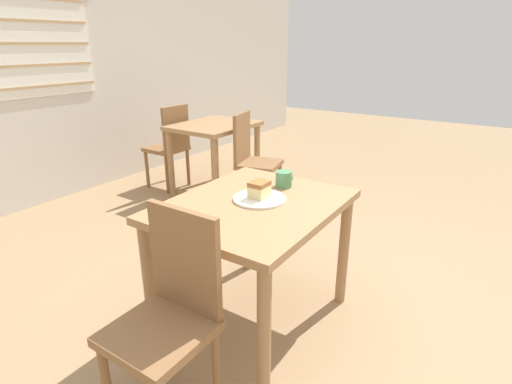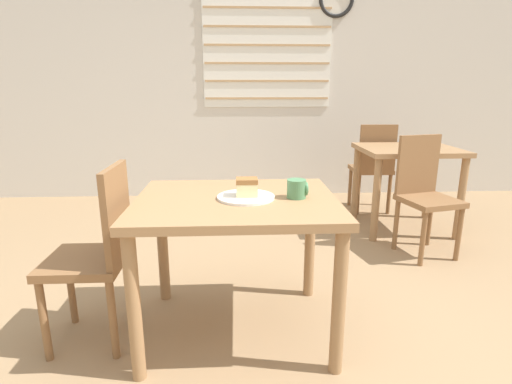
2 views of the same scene
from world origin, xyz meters
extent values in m
plane|color=#997A56|center=(0.00, 0.00, 0.00)|extent=(14.00, 14.00, 0.00)
cube|color=white|center=(0.26, 2.99, 1.65)|extent=(1.38, 0.01, 1.29)
cube|color=tan|center=(0.26, 2.98, 1.10)|extent=(1.35, 0.01, 0.02)
cube|color=tan|center=(0.26, 2.98, 1.29)|extent=(1.35, 0.01, 0.02)
cube|color=tan|center=(0.26, 2.98, 1.47)|extent=(1.35, 0.01, 0.02)
cube|color=tan|center=(0.26, 2.98, 1.65)|extent=(1.35, 0.01, 0.02)
cube|color=#9E754C|center=(-0.10, 0.32, 0.69)|extent=(0.96, 0.78, 0.04)
cylinder|color=#9E754C|center=(-0.53, -0.02, 0.34)|extent=(0.06, 0.06, 0.67)
cylinder|color=#9E754C|center=(0.33, -0.02, 0.34)|extent=(0.06, 0.06, 0.67)
cylinder|color=#9E754C|center=(-0.53, 0.66, 0.34)|extent=(0.06, 0.06, 0.67)
cylinder|color=#9E754C|center=(0.33, 0.66, 0.34)|extent=(0.06, 0.06, 0.67)
cube|color=#9E754C|center=(1.37, 1.77, 0.71)|extent=(0.80, 0.66, 0.04)
cylinder|color=#9E754C|center=(1.02, 1.50, 0.34)|extent=(0.06, 0.06, 0.69)
cylinder|color=#9E754C|center=(1.72, 1.50, 0.34)|extent=(0.06, 0.06, 0.69)
cylinder|color=#9E754C|center=(1.02, 2.05, 0.34)|extent=(0.06, 0.06, 0.69)
cylinder|color=#9E754C|center=(1.72, 2.05, 0.34)|extent=(0.06, 0.06, 0.69)
cube|color=brown|center=(-0.82, 0.28, 0.42)|extent=(0.37, 0.37, 0.04)
cylinder|color=brown|center=(-0.67, 0.43, 0.20)|extent=(0.04, 0.04, 0.40)
cylinder|color=brown|center=(-0.67, 0.12, 0.20)|extent=(0.04, 0.04, 0.40)
cube|color=brown|center=(-0.65, 0.28, 0.66)|extent=(0.03, 0.35, 0.44)
cube|color=brown|center=(1.31, 1.20, 0.42)|extent=(0.44, 0.44, 0.04)
cylinder|color=brown|center=(1.20, 1.02, 0.20)|extent=(0.04, 0.04, 0.40)
cylinder|color=brown|center=(1.50, 1.09, 0.20)|extent=(0.04, 0.04, 0.40)
cylinder|color=brown|center=(1.13, 1.32, 0.20)|extent=(0.04, 0.04, 0.40)
cylinder|color=brown|center=(1.42, 1.39, 0.20)|extent=(0.04, 0.04, 0.40)
cube|color=brown|center=(1.27, 1.37, 0.66)|extent=(0.35, 0.11, 0.44)
cube|color=brown|center=(1.25, 2.35, 0.42)|extent=(0.37, 0.37, 0.04)
cylinder|color=brown|center=(1.41, 2.50, 0.20)|extent=(0.04, 0.04, 0.40)
cylinder|color=brown|center=(1.10, 2.50, 0.20)|extent=(0.04, 0.04, 0.40)
cylinder|color=brown|center=(1.40, 2.19, 0.20)|extent=(0.04, 0.04, 0.40)
cylinder|color=brown|center=(1.10, 2.20, 0.20)|extent=(0.04, 0.04, 0.40)
cube|color=brown|center=(1.25, 2.18, 0.66)|extent=(0.35, 0.04, 0.44)
cylinder|color=white|center=(-0.05, 0.31, 0.72)|extent=(0.28, 0.28, 0.01)
cube|color=beige|center=(-0.05, 0.32, 0.76)|extent=(0.10, 0.08, 0.06)
cube|color=#936033|center=(-0.05, 0.32, 0.80)|extent=(0.10, 0.09, 0.02)
cylinder|color=#4C8456|center=(0.19, 0.31, 0.76)|extent=(0.09, 0.09, 0.09)
torus|color=#4C8456|center=(0.24, 0.31, 0.76)|extent=(0.02, 0.07, 0.07)
camera|label=1|loc=(-1.66, -0.73, 1.47)|focal=28.00mm
camera|label=2|loc=(-0.10, -1.52, 1.23)|focal=28.00mm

